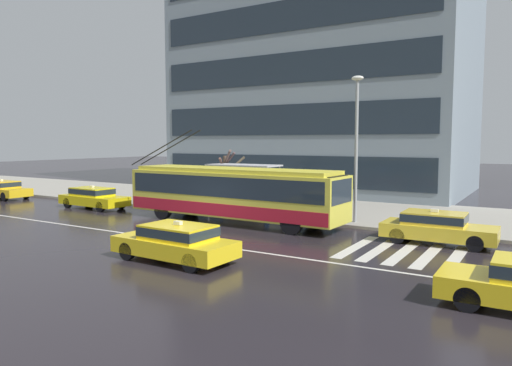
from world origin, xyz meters
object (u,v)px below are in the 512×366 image
at_px(taxi_far_behind, 2,189).
at_px(street_lamp, 356,137).
at_px(bus_shelter, 246,175).
at_px(trolleybus, 233,193).
at_px(pedestrian_walking_past, 334,199).
at_px(taxi_oncoming_near, 176,241).
at_px(pedestrian_at_shelter, 312,185).
at_px(street_tree_bare, 227,176).
at_px(taxi_queued_behind_bus, 93,197).
at_px(taxi_ahead_of_bus, 437,226).
at_px(pedestrian_approaching_curb, 267,197).

height_order(taxi_far_behind, street_lamp, street_lamp).
height_order(bus_shelter, street_lamp, street_lamp).
relative_size(trolleybus, pedestrian_walking_past, 7.38).
bearing_deg(bus_shelter, taxi_oncoming_near, -69.22).
bearing_deg(pedestrian_at_shelter, street_tree_bare, 178.68).
xyz_separation_m(taxi_queued_behind_bus, bus_shelter, (8.74, 3.65, 1.42)).
relative_size(trolleybus, taxi_ahead_of_bus, 2.94).
bearing_deg(taxi_oncoming_near, pedestrian_at_shelter, 91.02).
bearing_deg(taxi_far_behind, pedestrian_approaching_curb, 6.95).
distance_m(trolleybus, pedestrian_approaching_curb, 2.32).
relative_size(trolleybus, taxi_oncoming_near, 2.87).
relative_size(pedestrian_walking_past, street_lamp, 0.24).
height_order(pedestrian_at_shelter, pedestrian_walking_past, pedestrian_at_shelter).
height_order(taxi_ahead_of_bus, bus_shelter, bus_shelter).
height_order(taxi_queued_behind_bus, taxi_far_behind, same).
relative_size(taxi_far_behind, street_lamp, 0.64).
distance_m(taxi_queued_behind_bus, taxi_far_behind, 9.58).
bearing_deg(pedestrian_approaching_curb, taxi_ahead_of_bus, -12.37).
bearing_deg(pedestrian_walking_past, taxi_queued_behind_bus, -168.49).
bearing_deg(street_tree_bare, taxi_queued_behind_bus, -146.81).
distance_m(taxi_oncoming_near, street_lamp, 10.97).
xyz_separation_m(bus_shelter, street_tree_bare, (-1.92, 0.81, -0.13)).
xyz_separation_m(taxi_oncoming_near, street_lamp, (2.80, 9.98, 3.59)).
bearing_deg(street_tree_bare, bus_shelter, -22.85).
height_order(taxi_queued_behind_bus, pedestrian_walking_past, pedestrian_walking_past).
bearing_deg(taxi_oncoming_near, pedestrian_approaching_curb, 101.73).
relative_size(street_lamp, street_tree_bare, 2.04).
distance_m(pedestrian_at_shelter, pedestrian_approaching_curb, 2.68).
xyz_separation_m(pedestrian_at_shelter, street_tree_bare, (-5.82, 0.13, 0.30)).
distance_m(taxi_oncoming_near, taxi_far_behind, 23.51).
distance_m(taxi_oncoming_near, pedestrian_at_shelter, 11.53).
relative_size(trolleybus, street_lamp, 1.80).
distance_m(taxi_ahead_of_bus, taxi_far_behind, 29.48).
bearing_deg(taxi_queued_behind_bus, pedestrian_walking_past, 11.51).
xyz_separation_m(taxi_oncoming_near, pedestrian_at_shelter, (-0.20, 11.49, 0.99)).
bearing_deg(trolleybus, street_tree_bare, 128.40).
relative_size(taxi_queued_behind_bus, pedestrian_approaching_curb, 2.83).
relative_size(taxi_ahead_of_bus, pedestrian_at_shelter, 2.23).
bearing_deg(pedestrian_approaching_curb, pedestrian_walking_past, 8.56).
relative_size(taxi_far_behind, bus_shelter, 1.08).
height_order(trolleybus, taxi_oncoming_near, trolleybus).
bearing_deg(taxi_far_behind, taxi_queued_behind_bus, 0.53).
relative_size(taxi_ahead_of_bus, bus_shelter, 1.03).
bearing_deg(taxi_oncoming_near, street_tree_bare, 117.41).
height_order(taxi_queued_behind_bus, pedestrian_approaching_curb, pedestrian_approaching_curb).
xyz_separation_m(taxi_oncoming_near, street_tree_bare, (-6.03, 11.62, 1.29)).
bearing_deg(street_lamp, pedestrian_at_shelter, 153.34).
height_order(bus_shelter, street_tree_bare, street_tree_bare).
bearing_deg(trolleybus, taxi_oncoming_near, -70.12).
relative_size(taxi_oncoming_near, street_lamp, 0.63).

